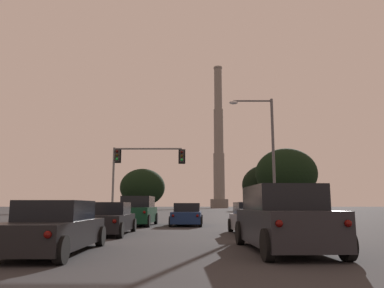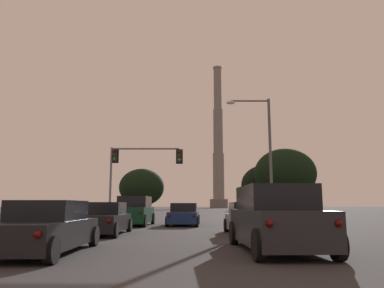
{
  "view_description": "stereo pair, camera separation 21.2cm",
  "coord_description": "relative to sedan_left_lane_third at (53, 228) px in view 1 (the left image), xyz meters",
  "views": [
    {
      "loc": [
        0.53,
        -1.93,
        1.3
      ],
      "look_at": [
        0.52,
        57.29,
        10.98
      ],
      "focal_mm": 35.0,
      "sensor_mm": 36.0,
      "label": 1
    },
    {
      "loc": [
        0.74,
        -1.93,
        1.3
      ],
      "look_at": [
        0.52,
        57.29,
        10.98
      ],
      "focal_mm": 35.0,
      "sensor_mm": 36.0,
      "label": 2
    }
  ],
  "objects": [
    {
      "name": "street_lamp",
      "position": [
        9.13,
        15.87,
        4.79
      ],
      "size": [
        3.19,
        0.36,
        8.94
      ],
      "color": "#56565B",
      "rests_on": "ground_plane"
    },
    {
      "name": "sedan_center_lane_front",
      "position": [
        3.49,
        14.24,
        0.0
      ],
      "size": [
        2.14,
        4.76,
        1.43
      ],
      "rotation": [
        0.0,
        0.0,
        -0.04
      ],
      "color": "navy",
      "rests_on": "ground_plane"
    },
    {
      "name": "treeline_left_mid",
      "position": [
        24.3,
        70.67,
        7.37
      ],
      "size": [
        13.32,
        11.99,
        13.54
      ],
      "color": "black",
      "rests_on": "ground_plane"
    },
    {
      "name": "treeline_center_right",
      "position": [
        -7.92,
        78.49,
        4.77
      ],
      "size": [
        10.63,
        9.56,
        9.83
      ],
      "color": "black",
      "rests_on": "ground_plane"
    },
    {
      "name": "suv_left_lane_front",
      "position": [
        0.33,
        13.95,
        0.23
      ],
      "size": [
        2.21,
        4.95,
        1.86
      ],
      "rotation": [
        0.0,
        0.0,
        -0.02
      ],
      "color": "#0F3823",
      "rests_on": "ground_plane"
    },
    {
      "name": "treeline_center_left",
      "position": [
        22.08,
        79.92,
        5.39
      ],
      "size": [
        12.34,
        11.11,
        11.03
      ],
      "color": "black",
      "rests_on": "ground_plane"
    },
    {
      "name": "traffic_light_overhead_left",
      "position": [
        -0.75,
        20.7,
        4.02
      ],
      "size": [
        6.2,
        0.5,
        6.1
      ],
      "color": "slate",
      "rests_on": "ground_plane"
    },
    {
      "name": "sedan_left_lane_second",
      "position": [
        0.05,
        6.63,
        0.0
      ],
      "size": [
        2.05,
        4.73,
        1.43
      ],
      "rotation": [
        0.0,
        0.0,
        0.02
      ],
      "color": "black",
      "rests_on": "ground_plane"
    },
    {
      "name": "sedan_right_lane_second",
      "position": [
        6.61,
        6.47,
        0.0
      ],
      "size": [
        2.02,
        4.72,
        1.43
      ],
      "rotation": [
        0.0,
        0.0,
        0.01
      ],
      "color": "gray",
      "rests_on": "ground_plane"
    },
    {
      "name": "smokestack",
      "position": [
        15.4,
        149.48,
        23.75
      ],
      "size": [
        7.62,
        7.62,
        62.45
      ],
      "color": "slate",
      "rests_on": "ground_plane"
    },
    {
      "name": "sedan_left_lane_third",
      "position": [
        0.0,
        0.0,
        0.0
      ],
      "size": [
        2.03,
        4.72,
        1.43
      ],
      "rotation": [
        0.0,
        0.0,
        0.01
      ],
      "color": "black",
      "rests_on": "ground_plane"
    },
    {
      "name": "suv_right_lane_third",
      "position": [
        6.43,
        0.47,
        0.23
      ],
      "size": [
        2.28,
        4.97,
        1.86
      ],
      "rotation": [
        0.0,
        0.0,
        0.04
      ],
      "color": "#232328",
      "rests_on": "ground_plane"
    }
  ]
}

